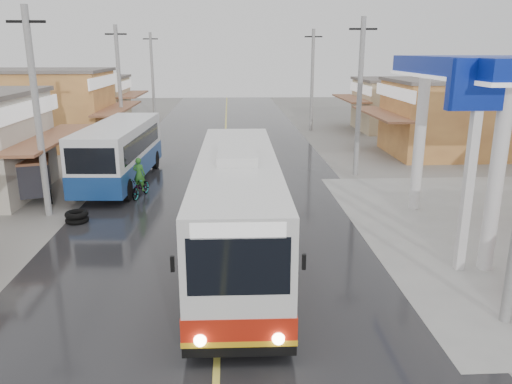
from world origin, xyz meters
The scene contains 10 objects.
ground centered at (0.00, 0.00, 0.00)m, with size 120.00×120.00×0.00m, color slate.
road centered at (0.00, 15.00, 0.01)m, with size 12.00×90.00×0.02m, color black.
centre_line centered at (0.00, 15.00, 0.02)m, with size 0.15×90.00×0.01m, color #D8CC4C.
utility_poles_left centered at (-7.00, 16.00, 0.00)m, with size 1.60×50.00×8.00m, color gray, non-canonical shape.
utility_poles_right centered at (7.00, 15.00, 0.00)m, with size 1.60×36.00×8.00m, color gray, non-canonical shape.
coach_bus centered at (0.56, 4.15, 1.72)m, with size 2.73×11.49×3.57m.
second_bus centered at (-5.08, 13.90, 1.59)m, with size 2.86×8.98×2.94m.
cyclist centered at (-3.69, 11.30, 0.61)m, with size 1.00×1.82×1.86m.
tricycle_near centered at (-8.37, 11.19, 1.06)m, with size 2.27×2.61×1.86m.
tyre_stack centered at (-5.58, 7.96, 0.23)m, with size 0.88×0.88×0.45m.
Camera 1 is at (0.35, -10.53, 6.41)m, focal length 35.00 mm.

